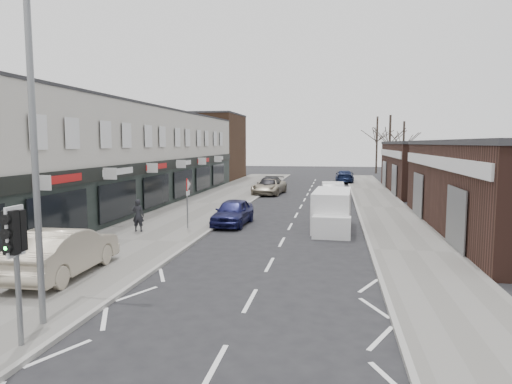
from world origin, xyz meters
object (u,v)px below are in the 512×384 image
at_px(street_lamp, 40,140).
at_px(warning_sign, 188,189).
at_px(sedan_on_pavement, 64,251).
at_px(parked_car_right_c, 345,176).
at_px(parked_car_left_c, 269,186).
at_px(parked_car_right_b, 332,189).
at_px(parked_car_left_a, 233,212).
at_px(pedestrian, 138,215).
at_px(parked_car_right_a, 332,191).
at_px(white_van, 332,211).
at_px(traffic_light, 15,243).
at_px(parked_car_left_b, 269,186).

height_order(street_lamp, warning_sign, street_lamp).
distance_m(sedan_on_pavement, parked_car_right_c, 40.98).
distance_m(parked_car_left_c, parked_car_right_b, 5.72).
relative_size(warning_sign, parked_car_left_a, 0.64).
relative_size(parked_car_left_a, parked_car_right_c, 0.84).
height_order(pedestrian, parked_car_left_a, pedestrian).
distance_m(sedan_on_pavement, pedestrian, 7.65).
distance_m(warning_sign, parked_car_right_a, 15.70).
distance_m(warning_sign, parked_car_left_a, 3.13).
relative_size(warning_sign, pedestrian, 1.64).
bearing_deg(street_lamp, pedestrian, 103.84).
distance_m(white_van, parked_car_left_c, 16.82).
distance_m(pedestrian, parked_car_right_a, 17.87).
relative_size(parked_car_right_a, parked_car_right_c, 0.93).
height_order(parked_car_left_a, parked_car_right_c, parked_car_right_c).
height_order(pedestrian, parked_car_right_b, pedestrian).
bearing_deg(parked_car_left_a, parked_car_left_c, 93.29).
distance_m(traffic_light, parked_car_left_a, 16.10).
bearing_deg(warning_sign, parked_car_left_a, 44.97).
height_order(traffic_light, warning_sign, traffic_light).
height_order(parked_car_right_a, parked_car_right_b, parked_car_right_a).
bearing_deg(sedan_on_pavement, white_van, -132.03).
bearing_deg(pedestrian, warning_sign, -151.39).
relative_size(traffic_light, parked_car_left_b, 0.60).
bearing_deg(parked_car_right_a, parked_car_right_b, -93.73).
distance_m(parked_car_right_a, parked_car_right_b, 2.52).
xyz_separation_m(warning_sign, parked_car_left_a, (1.95, 1.95, -1.48)).
relative_size(parked_car_left_b, parked_car_right_a, 1.09).
bearing_deg(pedestrian, parked_car_left_b, -103.70).
bearing_deg(street_lamp, parked_car_left_b, 87.89).
relative_size(parked_car_left_a, parked_car_right_a, 0.90).
bearing_deg(sedan_on_pavement, parked_car_left_a, -109.29).
bearing_deg(pedestrian, parked_car_left_c, -103.86).
xyz_separation_m(street_lamp, parked_car_right_b, (6.73, 29.11, -3.96)).
xyz_separation_m(pedestrian, parked_car_right_c, (10.86, 32.10, -0.21)).
height_order(warning_sign, parked_car_left_c, warning_sign).
distance_m(pedestrian, parked_car_right_b, 20.04).
bearing_deg(parked_car_left_a, parked_car_right_a, 68.04).
height_order(traffic_light, sedan_on_pavement, traffic_light).
height_order(street_lamp, parked_car_left_b, street_lamp).
xyz_separation_m(white_van, parked_car_left_a, (-5.46, 0.34, -0.25)).
height_order(street_lamp, parked_car_left_c, street_lamp).
bearing_deg(pedestrian, sedan_on_pavement, 93.79).
height_order(white_van, parked_car_right_a, white_van).
bearing_deg(parked_car_left_c, parked_car_right_b, -5.58).
bearing_deg(white_van, parked_car_right_a, 92.96).
xyz_separation_m(street_lamp, warning_sign, (-0.63, 12.80, -2.42)).
bearing_deg(parked_car_left_b, parked_car_right_a, -31.60).
relative_size(parked_car_left_a, parked_car_left_b, 0.83).
bearing_deg(traffic_light, white_van, 66.94).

